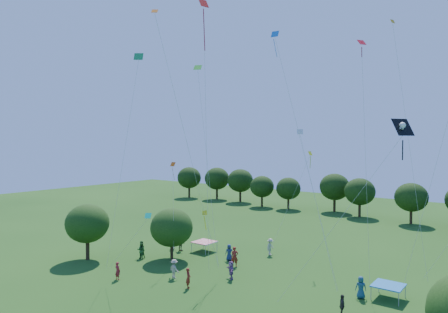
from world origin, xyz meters
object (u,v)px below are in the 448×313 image
at_px(tent_blue, 388,285).
at_px(pirate_kite, 400,131).
at_px(near_tree_west, 87,223).
at_px(tent_red_stripe, 204,242).
at_px(red_high_kite, 205,55).
at_px(near_tree_north, 172,227).

bearing_deg(tent_blue, pirate_kite, -71.62).
bearing_deg(near_tree_west, tent_red_stripe, 51.86).
bearing_deg(red_high_kite, near_tree_north, 148.10).
xyz_separation_m(tent_blue, red_high_kite, (-11.25, -8.52, 17.63)).
distance_m(near_tree_west, pirate_kite, 31.17).
relative_size(tent_red_stripe, tent_blue, 1.00).
relative_size(near_tree_west, near_tree_north, 1.09).
height_order(tent_blue, red_high_kite, red_high_kite).
bearing_deg(near_tree_north, near_tree_west, -141.82).
bearing_deg(near_tree_north, tent_blue, 7.28).
height_order(near_tree_west, tent_red_stripe, near_tree_west).
height_order(tent_red_stripe, pirate_kite, pirate_kite).
height_order(near_tree_west, near_tree_north, near_tree_west).
bearing_deg(red_high_kite, near_tree_west, 178.11).
bearing_deg(near_tree_west, red_high_kite, -1.89).
relative_size(tent_red_stripe, pirate_kite, 0.18).
distance_m(pirate_kite, red_high_kite, 14.93).
height_order(near_tree_north, pirate_kite, pirate_kite).
bearing_deg(tent_red_stripe, near_tree_west, -128.14).
xyz_separation_m(near_tree_north, red_high_kite, (9.44, -5.87, 15.37)).
height_order(near_tree_west, tent_blue, near_tree_west).
xyz_separation_m(pirate_kite, red_high_kite, (-13.62, -1.40, 5.96)).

